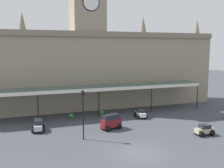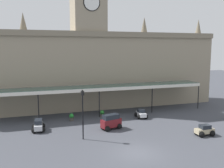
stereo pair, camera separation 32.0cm
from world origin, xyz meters
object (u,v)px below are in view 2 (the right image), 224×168
Objects in this scene: car_beige_sedan at (204,131)px; victorian_lamppost at (83,109)px; car_maroon_van at (111,122)px; car_silver_estate at (38,126)px; car_white_sedan at (141,114)px; planter_by_canopy at (102,114)px; planter_near_kerb at (72,117)px.

car_beige_sedan is 13.39m from victorian_lamppost.
car_silver_estate is at bearing 165.52° from car_maroon_van.
victorian_lamppost is (-3.80, -2.29, 2.42)m from car_maroon_van.
car_white_sedan reaches higher than planter_by_canopy.
car_beige_sedan is at bearing -23.29° from car_silver_estate.
car_maroon_van is 6.41m from car_white_sedan.
victorian_lamppost reaches higher than car_silver_estate.
car_white_sedan is 2.22× the size of planter_by_canopy.
car_white_sedan is at bearing 112.25° from car_beige_sedan.
victorian_lamppost is 5.44× the size of planter_by_canopy.
planter_by_canopy is at bearing 128.44° from car_beige_sedan.
planter_by_canopy is at bearing 60.93° from victorian_lamppost.
car_silver_estate is 13.58m from car_white_sedan.
car_silver_estate is at bearing 134.46° from victorian_lamppost.
car_beige_sedan is 13.64m from planter_by_canopy.
car_silver_estate is 2.40× the size of planter_by_canopy.
car_maroon_van is 1.21× the size of car_white_sedan.
car_maroon_van is 2.68× the size of planter_near_kerb.
car_maroon_van is 0.49× the size of victorian_lamppost.
car_maroon_van is at bearing -95.13° from planter_by_canopy.
victorian_lamppost is at bearing -45.54° from car_silver_estate.
car_maroon_van reaches higher than car_beige_sedan.
car_maroon_van is 10.40m from car_beige_sedan.
planter_by_canopy is (4.30, 0.52, 0.00)m from planter_near_kerb.
planter_by_canopy is at bearing 157.88° from car_white_sedan.
car_maroon_van is 5.05m from victorian_lamppost.
car_silver_estate is at bearing -174.36° from car_white_sedan.
victorian_lamppost is (-12.77, 2.97, 2.72)m from car_beige_sedan.
planter_near_kerb and planter_by_canopy have the same top height.
car_silver_estate reaches higher than car_beige_sedan.
victorian_lamppost is at bearing 166.92° from car_beige_sedan.
planter_by_canopy is at bearing 84.87° from car_maroon_van.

